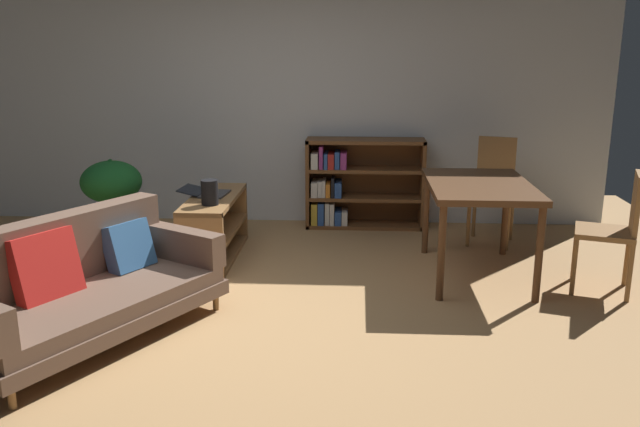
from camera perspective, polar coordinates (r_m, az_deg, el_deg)
ground_plane at (r=4.66m, az=-7.23°, el=-9.12°), size 8.16×8.16×0.00m
back_wall_panel at (r=6.95m, az=-3.54°, el=10.33°), size 6.80×0.10×2.70m
fabric_couch at (r=4.55m, az=-20.10°, el=-5.82°), size 1.58×1.92×0.77m
media_console at (r=5.92m, az=-9.13°, el=-1.20°), size 0.39×1.17×0.55m
open_laptop at (r=5.93m, az=-9.81°, el=1.80°), size 0.44×0.36×0.06m
desk_speaker at (r=5.53m, az=-9.55°, el=1.82°), size 0.14×0.14×0.21m
potted_floor_plant at (r=6.23m, az=-17.59°, el=1.72°), size 0.54×0.54×0.86m
dining_table at (r=5.43m, az=13.62°, el=1.74°), size 0.81×1.25×0.78m
dining_chair_near at (r=5.43m, az=24.31°, el=-0.99°), size 0.53×0.52×0.94m
dining_chair_far at (r=6.46m, az=14.83°, el=2.43°), size 0.50×0.50×1.00m
bookshelf at (r=6.83m, az=3.09°, el=2.58°), size 1.21×0.35×0.92m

